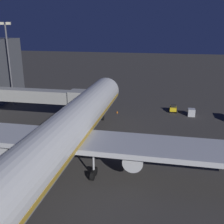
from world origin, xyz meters
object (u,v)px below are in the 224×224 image
(apron_floodlight_mast, at_px, (9,59))
(airliner_at_gate, at_px, (60,139))
(traffic_cone_nose_starboard, at_px, (99,111))
(baggage_tug_spare, at_px, (173,109))
(traffic_cone_nose_port, at_px, (117,112))
(baggage_container_spare, at_px, (191,112))
(jet_bridge, at_px, (47,97))

(apron_floodlight_mast, bearing_deg, airliner_at_gate, 129.60)
(traffic_cone_nose_starboard, bearing_deg, airliner_at_gate, 94.33)
(apron_floodlight_mast, height_order, traffic_cone_nose_starboard, apron_floodlight_mast)
(baggage_tug_spare, height_order, traffic_cone_nose_starboard, baggage_tug_spare)
(airliner_at_gate, bearing_deg, apron_floodlight_mast, -50.40)
(traffic_cone_nose_port, height_order, traffic_cone_nose_starboard, same)
(baggage_tug_spare, height_order, baggage_container_spare, baggage_tug_spare)
(baggage_tug_spare, bearing_deg, traffic_cone_nose_starboard, 11.64)
(apron_floodlight_mast, height_order, traffic_cone_nose_port, apron_floodlight_mast)
(airliner_at_gate, height_order, baggage_container_spare, airliner_at_gate)
(airliner_at_gate, xyz_separation_m, apron_floodlight_mast, (25.50, -30.82, 6.00))
(apron_floodlight_mast, relative_size, baggage_tug_spare, 9.02)
(baggage_tug_spare, bearing_deg, jet_bridge, 26.75)
(baggage_container_spare, bearing_deg, apron_floodlight_mast, -0.55)
(airliner_at_gate, bearing_deg, traffic_cone_nose_starboard, -85.67)
(jet_bridge, height_order, traffic_cone_nose_port, jet_bridge)
(jet_bridge, xyz_separation_m, apron_floodlight_mast, (14.80, -11.22, 5.91))
(jet_bridge, height_order, traffic_cone_nose_starboard, jet_bridge)
(traffic_cone_nose_port, bearing_deg, airliner_at_gate, 85.67)
(jet_bridge, distance_m, baggage_container_spare, 32.12)
(apron_floodlight_mast, xyz_separation_m, baggage_tug_spare, (-40.60, -1.78, -10.92))
(apron_floodlight_mast, relative_size, traffic_cone_nose_port, 37.17)
(airliner_at_gate, bearing_deg, traffic_cone_nose_port, -94.33)
(baggage_container_spare, height_order, traffic_cone_nose_port, baggage_container_spare)
(airliner_at_gate, height_order, baggage_tug_spare, airliner_at_gate)
(baggage_container_spare, xyz_separation_m, traffic_cone_nose_starboard, (21.34, 1.36, -0.56))
(apron_floodlight_mast, bearing_deg, traffic_cone_nose_starboard, 175.63)
(jet_bridge, bearing_deg, baggage_container_spare, -160.11)
(airliner_at_gate, xyz_separation_m, jet_bridge, (10.70, -19.60, 0.09))
(jet_bridge, bearing_deg, baggage_tug_spare, -153.25)
(baggage_container_spare, xyz_separation_m, traffic_cone_nose_port, (16.94, 1.36, -0.56))
(baggage_tug_spare, xyz_separation_m, traffic_cone_nose_port, (12.90, 3.56, -0.50))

